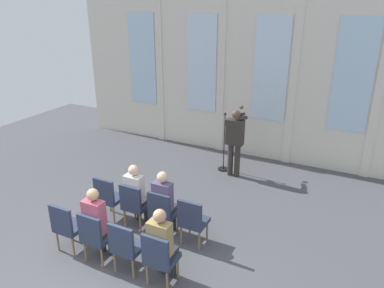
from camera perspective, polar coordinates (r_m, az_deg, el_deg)
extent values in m
cube|color=silver|center=(10.24, 6.72, 10.86)|extent=(9.86, 0.10, 4.60)
cube|color=silver|center=(11.50, -7.67, 12.90)|extent=(0.90, 0.04, 2.69)
cube|color=silver|center=(11.21, -5.00, 11.84)|extent=(0.20, 0.08, 4.60)
cube|color=silver|center=(10.53, 1.49, 12.29)|extent=(0.90, 0.04, 2.69)
cube|color=silver|center=(10.33, 4.57, 11.02)|extent=(0.20, 0.08, 4.60)
cube|color=silver|center=(9.87, 12.12, 11.20)|extent=(0.90, 0.04, 2.69)
cube|color=silver|center=(9.77, 15.48, 9.72)|extent=(0.20, 0.08, 4.60)
cube|color=silver|center=(9.57, 23.71, 9.58)|extent=(0.90, 0.04, 2.69)
cube|color=silver|center=(9.60, 27.13, 7.94)|extent=(0.20, 0.08, 4.60)
cylinder|color=#332D28|center=(9.29, 5.97, -2.38)|extent=(0.14, 0.14, 0.85)
cylinder|color=#332D28|center=(9.24, 7.01, -2.58)|extent=(0.14, 0.14, 0.85)
cube|color=#332D28|center=(8.99, 6.69, 1.83)|extent=(0.42, 0.22, 0.63)
cube|color=navy|center=(9.07, 6.96, 2.50)|extent=(0.06, 0.01, 0.38)
sphere|color=brown|center=(8.86, 6.83, 4.61)|extent=(0.21, 0.21, 0.21)
cylinder|color=#332D28|center=(9.11, 5.47, 2.79)|extent=(0.09, 0.28, 0.45)
cylinder|color=#332D28|center=(8.96, 7.90, 4.02)|extent=(0.15, 0.36, 0.15)
cylinder|color=#332D28|center=(9.08, 7.82, 4.59)|extent=(0.11, 0.34, 0.15)
sphere|color=brown|center=(9.33, 7.66, 5.66)|extent=(0.10, 0.10, 0.10)
cylinder|color=black|center=(9.72, 4.86, -3.87)|extent=(0.28, 0.28, 0.03)
cylinder|color=black|center=(9.42, 5.00, 0.19)|extent=(0.02, 0.02, 1.45)
sphere|color=#262626|center=(9.18, 5.15, 4.65)|extent=(0.07, 0.07, 0.07)
cylinder|color=olive|center=(7.79, -10.45, -9.53)|extent=(0.04, 0.04, 0.40)
cylinder|color=olive|center=(7.99, -12.56, -8.86)|extent=(0.04, 0.04, 0.40)
cylinder|color=olive|center=(7.57, -12.00, -10.67)|extent=(0.04, 0.04, 0.40)
cylinder|color=olive|center=(7.77, -14.13, -9.94)|extent=(0.04, 0.04, 0.40)
cube|color=#2D3851|center=(7.66, -12.43, -8.20)|extent=(0.46, 0.44, 0.08)
cube|color=#2D3851|center=(7.40, -13.51, -7.01)|extent=(0.46, 0.06, 0.46)
cylinder|color=olive|center=(7.47, -6.54, -10.73)|extent=(0.04, 0.04, 0.40)
cylinder|color=olive|center=(7.65, -8.84, -10.03)|extent=(0.04, 0.04, 0.40)
cylinder|color=olive|center=(7.24, -8.02, -11.98)|extent=(0.04, 0.04, 0.40)
cylinder|color=olive|center=(7.42, -10.37, -11.22)|extent=(0.04, 0.04, 0.40)
cube|color=#2D3851|center=(7.32, -8.55, -9.39)|extent=(0.46, 0.44, 0.08)
cube|color=#2D3851|center=(7.05, -9.55, -8.20)|extent=(0.46, 0.06, 0.46)
cylinder|color=#2D2D33|center=(7.60, -8.24, -10.04)|extent=(0.10, 0.10, 0.44)
cylinder|color=#2D2D33|center=(7.51, -7.09, -10.39)|extent=(0.10, 0.10, 0.44)
cube|color=#2D2D33|center=(7.33, -8.31, -8.78)|extent=(0.34, 0.36, 0.12)
cube|color=silver|center=(7.09, -8.95, -6.86)|extent=(0.36, 0.20, 0.54)
sphere|color=beige|center=(6.94, -9.04, -4.02)|extent=(0.20, 0.20, 0.20)
cylinder|color=olive|center=(7.20, -2.27, -11.98)|extent=(0.04, 0.04, 0.40)
cylinder|color=olive|center=(7.35, -4.78, -11.26)|extent=(0.04, 0.04, 0.40)
cylinder|color=olive|center=(6.95, -3.65, -13.35)|extent=(0.04, 0.04, 0.40)
cylinder|color=olive|center=(7.11, -6.22, -12.56)|extent=(0.04, 0.04, 0.40)
cube|color=#2D3851|center=(7.02, -4.29, -10.65)|extent=(0.46, 0.44, 0.08)
cube|color=#2D3851|center=(6.74, -5.18, -9.46)|extent=(0.46, 0.06, 0.46)
cylinder|color=#2D2D33|center=(7.31, -4.13, -11.27)|extent=(0.10, 0.10, 0.44)
cylinder|color=#2D2D33|center=(7.23, -2.87, -11.63)|extent=(0.10, 0.10, 0.44)
cube|color=#2D2D33|center=(7.03, -4.05, -10.00)|extent=(0.34, 0.36, 0.12)
cube|color=#594C72|center=(6.79, -4.60, -8.06)|extent=(0.36, 0.20, 0.54)
sphere|color=beige|center=(6.62, -4.60, -5.12)|extent=(0.20, 0.20, 0.20)
cylinder|color=olive|center=(6.97, 2.36, -13.25)|extent=(0.04, 0.04, 0.40)
cylinder|color=olive|center=(7.09, -0.36, -12.52)|extent=(0.04, 0.04, 0.40)
cylinder|color=olive|center=(6.72, 1.12, -14.74)|extent=(0.04, 0.04, 0.40)
cylinder|color=olive|center=(6.85, -1.68, -13.94)|extent=(0.04, 0.04, 0.40)
cube|color=#2D3851|center=(6.77, 0.36, -11.94)|extent=(0.46, 0.44, 0.08)
cube|color=#2D3851|center=(6.48, -0.39, -10.77)|extent=(0.46, 0.06, 0.46)
cylinder|color=olive|center=(7.08, -15.98, -13.53)|extent=(0.04, 0.04, 0.40)
cylinder|color=olive|center=(7.30, -18.14, -12.65)|extent=(0.04, 0.04, 0.40)
cylinder|color=olive|center=(6.89, -17.91, -14.88)|extent=(0.04, 0.04, 0.40)
cylinder|color=olive|center=(7.12, -20.07, -13.91)|extent=(0.04, 0.04, 0.40)
cube|color=#2D3851|center=(6.96, -18.26, -12.11)|extent=(0.46, 0.44, 0.08)
cube|color=#2D3851|center=(6.72, -19.66, -10.92)|extent=(0.46, 0.06, 0.46)
cylinder|color=olive|center=(6.74, -11.89, -15.15)|extent=(0.04, 0.04, 0.40)
cylinder|color=olive|center=(6.93, -14.31, -14.21)|extent=(0.04, 0.04, 0.40)
cylinder|color=olive|center=(6.53, -13.78, -16.65)|extent=(0.04, 0.04, 0.40)
cylinder|color=olive|center=(6.74, -16.23, -15.61)|extent=(0.04, 0.04, 0.40)
cube|color=#2D3851|center=(6.59, -14.25, -13.72)|extent=(0.46, 0.44, 0.08)
cube|color=#2D3851|center=(6.33, -15.60, -12.55)|extent=(0.46, 0.06, 0.46)
cylinder|color=#2D2D33|center=(6.88, -13.68, -14.26)|extent=(0.10, 0.10, 0.44)
cylinder|color=#2D2D33|center=(6.78, -12.47, -14.73)|extent=(0.10, 0.10, 0.44)
cube|color=#2D2D33|center=(6.59, -13.95, -13.04)|extent=(0.34, 0.36, 0.12)
cube|color=#B24C66|center=(6.34, -14.89, -10.86)|extent=(0.36, 0.20, 0.59)
sphere|color=tan|center=(6.15, -15.12, -7.58)|extent=(0.20, 0.20, 0.20)
cylinder|color=olive|center=(6.43, -7.30, -16.85)|extent=(0.04, 0.04, 0.40)
cylinder|color=olive|center=(6.60, -10.01, -15.86)|extent=(0.04, 0.04, 0.40)
cylinder|color=olive|center=(6.22, -9.11, -18.52)|extent=(0.04, 0.04, 0.40)
cylinder|color=olive|center=(6.39, -11.88, -17.43)|extent=(0.04, 0.04, 0.40)
cube|color=#2D3851|center=(6.26, -9.72, -15.43)|extent=(0.46, 0.44, 0.08)
cube|color=#2D3851|center=(5.98, -10.97, -14.30)|extent=(0.46, 0.06, 0.46)
cylinder|color=olive|center=(6.17, -2.19, -18.58)|extent=(0.04, 0.04, 0.40)
cylinder|color=olive|center=(6.31, -5.20, -17.58)|extent=(0.04, 0.04, 0.40)
cylinder|color=olive|center=(5.95, -3.87, -20.44)|extent=(0.04, 0.04, 0.40)
cylinder|color=olive|center=(6.10, -6.97, -19.33)|extent=(0.04, 0.04, 0.40)
cube|color=#2D3851|center=(5.97, -4.63, -17.22)|extent=(0.46, 0.44, 0.08)
cube|color=#2D3851|center=(5.68, -5.74, -16.14)|extent=(0.46, 0.06, 0.46)
cylinder|color=#2D2D33|center=(6.27, -4.42, -17.64)|extent=(0.10, 0.10, 0.44)
cylinder|color=#2D2D33|center=(6.20, -2.92, -18.14)|extent=(0.10, 0.10, 0.44)
cube|color=#2D2D33|center=(5.98, -4.34, -16.45)|extent=(0.34, 0.36, 0.12)
cube|color=#997F4C|center=(5.70, -5.02, -14.38)|extent=(0.36, 0.20, 0.55)
sphere|color=tan|center=(5.50, -5.04, -11.01)|extent=(0.20, 0.20, 0.20)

